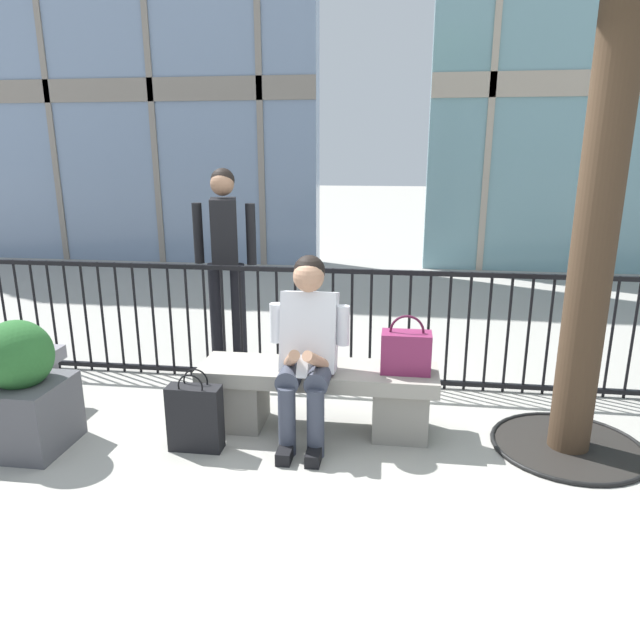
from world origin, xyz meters
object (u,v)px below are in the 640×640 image
(stone_bench, at_px, (318,392))
(bystander_at_railing, at_px, (225,252))
(seated_person_with_phone, at_px, (307,344))
(handbag_on_bench, at_px, (406,351))
(shopping_bag, at_px, (195,417))
(planter, at_px, (23,391))

(stone_bench, bearing_deg, bystander_at_railing, 128.90)
(stone_bench, relative_size, seated_person_with_phone, 1.32)
(stone_bench, height_order, handbag_on_bench, handbag_on_bench)
(stone_bench, bearing_deg, shopping_bag, -151.49)
(stone_bench, relative_size, handbag_on_bench, 4.13)
(bystander_at_railing, bearing_deg, handbag_on_bench, -38.22)
(planter, bearing_deg, stone_bench, 16.24)
(stone_bench, bearing_deg, seated_person_with_phone, -111.36)
(shopping_bag, xyz_separation_m, planter, (-1.07, -0.13, 0.17))
(stone_bench, distance_m, bystander_at_railing, 1.74)
(stone_bench, distance_m, handbag_on_bench, 0.66)
(handbag_on_bench, bearing_deg, stone_bench, 179.01)
(shopping_bag, bearing_deg, stone_bench, 28.51)
(shopping_bag, distance_m, bystander_at_railing, 1.82)
(handbag_on_bench, bearing_deg, shopping_bag, -163.56)
(shopping_bag, bearing_deg, handbag_on_bench, 16.44)
(stone_bench, distance_m, shopping_bag, 0.83)
(shopping_bag, bearing_deg, planter, -173.16)
(handbag_on_bench, relative_size, bystander_at_railing, 0.23)
(seated_person_with_phone, height_order, handbag_on_bench, seated_person_with_phone)
(seated_person_with_phone, distance_m, handbag_on_bench, 0.64)
(seated_person_with_phone, bearing_deg, shopping_bag, -158.49)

